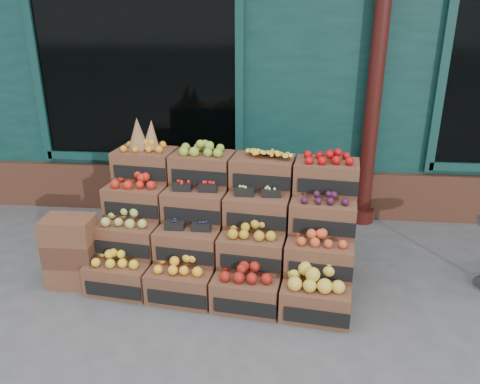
# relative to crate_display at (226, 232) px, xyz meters

# --- Properties ---
(ground) EXTENTS (60.00, 60.00, 0.00)m
(ground) POSITION_rel_crate_display_xyz_m (0.33, -0.61, -0.46)
(ground) COLOR #4C4C4F
(ground) RESTS_ON ground
(shop_facade) EXTENTS (12.00, 6.24, 4.80)m
(shop_facade) POSITION_rel_crate_display_xyz_m (0.33, 4.50, 1.94)
(shop_facade) COLOR #0F3430
(shop_facade) RESTS_ON ground
(crate_display) EXTENTS (2.51, 1.44, 1.50)m
(crate_display) POSITION_rel_crate_display_xyz_m (0.00, 0.00, 0.00)
(crate_display) COLOR brown
(crate_display) RESTS_ON ground
(spare_crates) EXTENTS (0.47, 0.33, 0.69)m
(spare_crates) POSITION_rel_crate_display_xyz_m (-1.43, -0.32, -0.12)
(spare_crates) COLOR brown
(spare_crates) RESTS_ON ground
(shopkeeper) EXTENTS (0.87, 0.66, 2.15)m
(shopkeeper) POSITION_rel_crate_display_xyz_m (-1.16, 2.32, 0.61)
(shopkeeper) COLOR #185627
(shopkeeper) RESTS_ON ground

